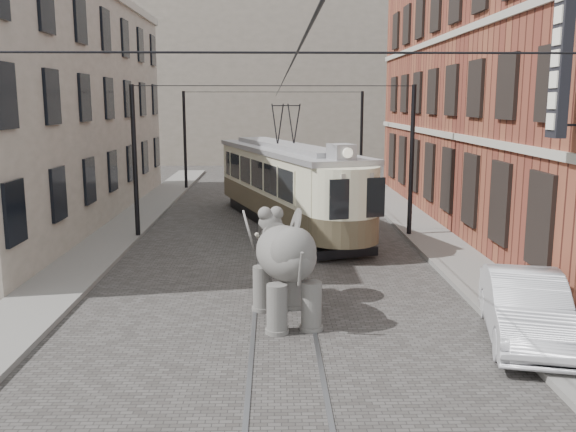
{
  "coord_description": "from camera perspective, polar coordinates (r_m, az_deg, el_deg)",
  "views": [
    {
      "loc": [
        -0.24,
        -18.24,
        5.32
      ],
      "look_at": [
        0.19,
        -0.64,
        2.1
      ],
      "focal_mm": 38.81,
      "sensor_mm": 36.0,
      "label": 1
    }
  ],
  "objects": [
    {
      "name": "elephant",
      "position": [
        15.29,
        -0.21,
        -4.85
      ],
      "size": [
        3.24,
        4.69,
        2.61
      ],
      "primitive_type": null,
      "rotation": [
        0.0,
        0.0,
        0.22
      ],
      "color": "#5C5955",
      "rests_on": "ground"
    },
    {
      "name": "stucco_building",
      "position": [
        30.22,
        -22.54,
        8.97
      ],
      "size": [
        7.0,
        24.0,
        10.0
      ],
      "primitive_type": "cube",
      "color": "gray",
      "rests_on": "ground"
    },
    {
      "name": "catenary",
      "position": [
        23.36,
        -1.29,
        4.66
      ],
      "size": [
        11.0,
        30.2,
        6.0
      ],
      "primitive_type": null,
      "color": "black",
      "rests_on": "ground"
    },
    {
      "name": "distant_block",
      "position": [
        58.27,
        -1.19,
        12.0
      ],
      "size": [
        28.0,
        10.0,
        14.0
      ],
      "primitive_type": "cube",
      "color": "gray",
      "rests_on": "ground"
    },
    {
      "name": "tram_rails",
      "position": [
        19.0,
        -0.62,
        -5.86
      ],
      "size": [
        1.54,
        80.0,
        0.02
      ],
      "primitive_type": null,
      "color": "slate",
      "rests_on": "ground"
    },
    {
      "name": "brick_building",
      "position": [
        29.48,
        21.43,
        10.98
      ],
      "size": [
        8.0,
        26.0,
        12.0
      ],
      "primitive_type": "cube",
      "color": "brown",
      "rests_on": "ground"
    },
    {
      "name": "sidewalk_left",
      "position": [
        19.99,
        -19.69,
        -5.48
      ],
      "size": [
        2.0,
        60.0,
        0.15
      ],
      "primitive_type": "cube",
      "color": "slate",
      "rests_on": "ground"
    },
    {
      "name": "sidewalk_right",
      "position": [
        19.98,
        16.93,
        -5.32
      ],
      "size": [
        2.0,
        60.0,
        0.15
      ],
      "primitive_type": "cube",
      "color": "slate",
      "rests_on": "ground"
    },
    {
      "name": "ground",
      "position": [
        19.0,
        -0.62,
        -5.9
      ],
      "size": [
        120.0,
        120.0,
        0.0
      ],
      "primitive_type": "plane",
      "color": "#494643"
    },
    {
      "name": "parked_car",
      "position": [
        15.14,
        20.95,
        -7.85
      ],
      "size": [
        2.64,
        4.9,
        1.53
      ],
      "primitive_type": "imported",
      "rotation": [
        0.0,
        0.0,
        -0.23
      ],
      "color": "silver",
      "rests_on": "ground"
    },
    {
      "name": "tram",
      "position": [
        26.9,
        -0.21,
        4.6
      ],
      "size": [
        6.61,
        13.42,
        5.24
      ],
      "primitive_type": null,
      "rotation": [
        0.0,
        0.0,
        0.31
      ],
      "color": "beige",
      "rests_on": "ground"
    }
  ]
}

